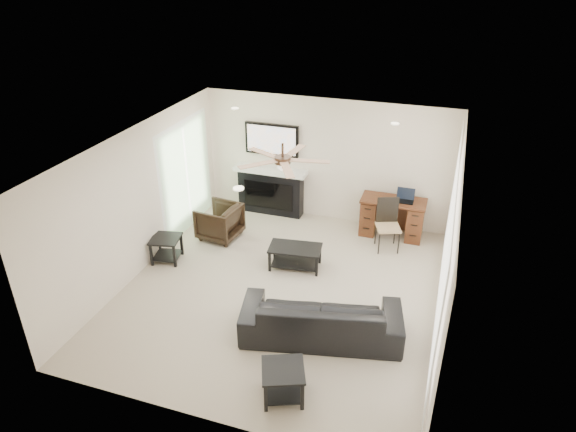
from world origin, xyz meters
name	(u,v)px	position (x,y,z in m)	size (l,w,h in m)	color
room_shell	(294,197)	(0.19, 0.08, 1.68)	(5.50, 5.54, 2.52)	#C1B19B
sofa	(321,317)	(0.91, -0.87, 0.33)	(2.28, 0.89, 0.67)	black
armchair	(219,222)	(-1.69, 1.28, 0.34)	(0.72, 0.74, 0.68)	black
coffee_table	(295,257)	(0.01, 0.73, 0.20)	(0.90, 0.50, 0.40)	black
end_table_near	(283,383)	(0.76, -2.12, 0.23)	(0.52, 0.52, 0.45)	black
end_table_left	(167,249)	(-2.24, 0.23, 0.23)	(0.50, 0.50, 0.45)	black
fireplace_unit	(270,171)	(-1.12, 2.58, 0.95)	(1.52, 0.34, 1.91)	black
desk	(392,218)	(1.43, 2.41, 0.38)	(1.22, 0.56, 0.76)	#3E160F
desk_chair	(388,226)	(1.43, 1.86, 0.48)	(0.42, 0.44, 0.97)	black
laptop	(405,196)	(1.63, 2.39, 0.88)	(0.33, 0.24, 0.23)	black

